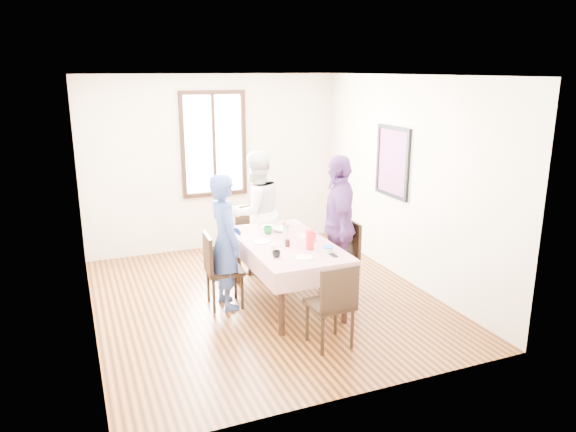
# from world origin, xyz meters

# --- Properties ---
(ground) EXTENTS (4.50, 4.50, 0.00)m
(ground) POSITION_xyz_m (0.00, 0.00, 0.00)
(ground) COLOR black
(ground) RESTS_ON ground
(back_wall) EXTENTS (4.00, 0.00, 4.00)m
(back_wall) POSITION_xyz_m (0.00, 2.25, 1.35)
(back_wall) COLOR beige
(back_wall) RESTS_ON ground
(right_wall) EXTENTS (0.00, 4.50, 4.50)m
(right_wall) POSITION_xyz_m (2.00, 0.00, 1.35)
(right_wall) COLOR beige
(right_wall) RESTS_ON ground
(window_frame) EXTENTS (1.02, 0.06, 1.62)m
(window_frame) POSITION_xyz_m (0.00, 2.23, 1.65)
(window_frame) COLOR black
(window_frame) RESTS_ON back_wall
(window_pane) EXTENTS (0.90, 0.02, 1.50)m
(window_pane) POSITION_xyz_m (0.00, 2.24, 1.65)
(window_pane) COLOR white
(window_pane) RESTS_ON back_wall
(art_poster) EXTENTS (0.04, 0.76, 0.96)m
(art_poster) POSITION_xyz_m (1.98, 0.30, 1.55)
(art_poster) COLOR red
(art_poster) RESTS_ON right_wall
(dining_table) EXTENTS (0.88, 1.71, 0.75)m
(dining_table) POSITION_xyz_m (0.24, -0.17, 0.38)
(dining_table) COLOR black
(dining_table) RESTS_ON ground
(tablecloth) EXTENTS (1.00, 1.83, 0.01)m
(tablecloth) POSITION_xyz_m (0.24, -0.17, 0.76)
(tablecloth) COLOR #59000E
(tablecloth) RESTS_ON dining_table
(chair_left) EXTENTS (0.44, 0.44, 0.91)m
(chair_left) POSITION_xyz_m (-0.50, -0.01, 0.46)
(chair_left) COLOR black
(chair_left) RESTS_ON ground
(chair_right) EXTENTS (0.42, 0.42, 0.91)m
(chair_right) POSITION_xyz_m (0.97, -0.11, 0.46)
(chair_right) COLOR black
(chair_right) RESTS_ON ground
(chair_far) EXTENTS (0.46, 0.46, 0.91)m
(chair_far) POSITION_xyz_m (0.24, 1.01, 0.46)
(chair_far) COLOR black
(chair_far) RESTS_ON ground
(chair_near) EXTENTS (0.44, 0.44, 0.91)m
(chair_near) POSITION_xyz_m (0.24, -1.34, 0.46)
(chair_near) COLOR black
(chair_near) RESTS_ON ground
(person_left) EXTENTS (0.42, 0.61, 1.62)m
(person_left) POSITION_xyz_m (-0.48, -0.01, 0.81)
(person_left) COLOR #304685
(person_left) RESTS_ON ground
(person_far) EXTENTS (0.96, 0.82, 1.71)m
(person_far) POSITION_xyz_m (0.24, 0.99, 0.85)
(person_far) COLOR white
(person_far) RESTS_ON ground
(person_right) EXTENTS (0.79, 1.12, 1.77)m
(person_right) POSITION_xyz_m (0.95, -0.11, 0.88)
(person_right) COLOR #60367A
(person_right) RESTS_ON ground
(mug_black) EXTENTS (0.10, 0.10, 0.07)m
(mug_black) POSITION_xyz_m (-0.07, -0.62, 0.80)
(mug_black) COLOR black
(mug_black) RESTS_ON tablecloth
(mug_flag) EXTENTS (0.14, 0.14, 0.09)m
(mug_flag) POSITION_xyz_m (0.54, -0.24, 0.81)
(mug_flag) COLOR red
(mug_flag) RESTS_ON tablecloth
(mug_green) EXTENTS (0.13, 0.13, 0.09)m
(mug_green) POSITION_xyz_m (0.15, 0.25, 0.81)
(mug_green) COLOR #0C7226
(mug_green) RESTS_ON tablecloth
(serving_bowl) EXTENTS (0.25, 0.25, 0.05)m
(serving_bowl) POSITION_xyz_m (0.33, 0.28, 0.79)
(serving_bowl) COLOR white
(serving_bowl) RESTS_ON tablecloth
(juice_carton) EXTENTS (0.07, 0.07, 0.23)m
(juice_carton) POSITION_xyz_m (0.38, -0.51, 0.88)
(juice_carton) COLOR red
(juice_carton) RESTS_ON tablecloth
(butter_tub) EXTENTS (0.11, 0.11, 0.05)m
(butter_tub) POSITION_xyz_m (0.54, -0.67, 0.79)
(butter_tub) COLOR white
(butter_tub) RESTS_ON tablecloth
(jam_jar) EXTENTS (0.06, 0.06, 0.08)m
(jam_jar) POSITION_xyz_m (0.19, -0.32, 0.80)
(jam_jar) COLOR black
(jam_jar) RESTS_ON tablecloth
(drinking_glass) EXTENTS (0.06, 0.06, 0.09)m
(drinking_glass) POSITION_xyz_m (-0.03, -0.44, 0.81)
(drinking_glass) COLOR silver
(drinking_glass) RESTS_ON tablecloth
(smartphone) EXTENTS (0.06, 0.13, 0.01)m
(smartphone) POSITION_xyz_m (0.54, -0.81, 0.77)
(smartphone) COLOR black
(smartphone) RESTS_ON tablecloth
(flower_vase) EXTENTS (0.07, 0.07, 0.14)m
(flower_vase) POSITION_xyz_m (0.24, -0.12, 0.83)
(flower_vase) COLOR silver
(flower_vase) RESTS_ON tablecloth
(plate_left) EXTENTS (0.20, 0.20, 0.01)m
(plate_left) POSITION_xyz_m (-0.04, -0.06, 0.77)
(plate_left) COLOR white
(plate_left) RESTS_ON tablecloth
(plate_right) EXTENTS (0.20, 0.20, 0.01)m
(plate_right) POSITION_xyz_m (0.55, -0.06, 0.77)
(plate_right) COLOR white
(plate_right) RESTS_ON tablecloth
(plate_far) EXTENTS (0.20, 0.20, 0.01)m
(plate_far) POSITION_xyz_m (0.26, 0.52, 0.77)
(plate_far) COLOR white
(plate_far) RESTS_ON tablecloth
(plate_near) EXTENTS (0.20, 0.20, 0.01)m
(plate_near) POSITION_xyz_m (0.20, -0.76, 0.77)
(plate_near) COLOR white
(plate_near) RESTS_ON tablecloth
(butter_lid) EXTENTS (0.12, 0.12, 0.01)m
(butter_lid) POSITION_xyz_m (0.54, -0.67, 0.82)
(butter_lid) COLOR blue
(butter_lid) RESTS_ON butter_tub
(flower_bunch) EXTENTS (0.09, 0.09, 0.10)m
(flower_bunch) POSITION_xyz_m (0.24, -0.12, 0.95)
(flower_bunch) COLOR yellow
(flower_bunch) RESTS_ON flower_vase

